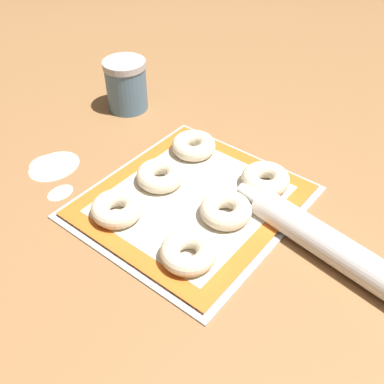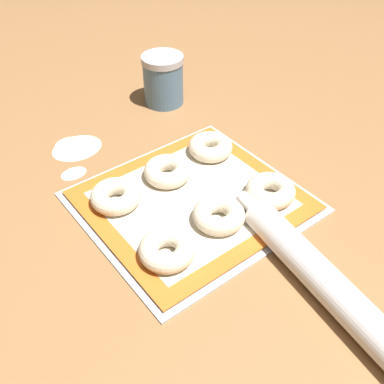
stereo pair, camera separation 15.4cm
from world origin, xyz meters
The scene contains 14 objects.
ground_plane centered at (0.00, 0.00, 0.00)m, with size 2.80×2.80×0.00m, color olive.
baking_tray centered at (0.00, -0.01, 0.00)m, with size 0.41×0.37×0.01m.
baking_mat centered at (0.00, -0.01, 0.01)m, with size 0.38×0.35×0.00m.
bagel_front_left centered at (-0.12, -0.10, 0.03)m, with size 0.10×0.10×0.03m.
bagel_front_center centered at (0.00, -0.09, 0.03)m, with size 0.10×0.10×0.03m.
bagel_front_right centered at (0.12, -0.10, 0.03)m, with size 0.10×0.10×0.03m.
bagel_back_left centered at (-0.12, 0.07, 0.03)m, with size 0.10×0.10×0.03m.
bagel_back_center centered at (0.00, 0.07, 0.03)m, with size 0.10×0.10×0.03m.
bagel_back_right centered at (0.12, 0.08, 0.03)m, with size 0.10×0.10×0.03m.
flour_canister centered at (0.18, 0.34, 0.06)m, with size 0.10×0.10×0.13m.
rolling_pin centered at (0.03, -0.30, 0.03)m, with size 0.11×0.46×0.06m.
flour_patch_near centered at (-0.10, 0.32, 0.00)m, with size 0.07×0.07×0.00m.
flour_patch_far centered at (-0.14, 0.22, 0.00)m, with size 0.06×0.04×0.00m.
flour_patch_side centered at (-0.09, 0.30, 0.00)m, with size 0.11×0.10×0.00m.
Camera 1 is at (-0.51, -0.41, 0.59)m, focal length 42.00 mm.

